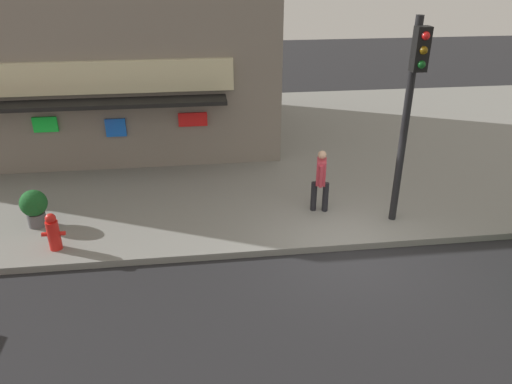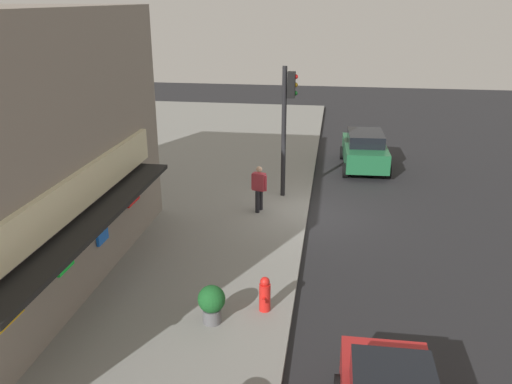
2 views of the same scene
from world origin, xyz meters
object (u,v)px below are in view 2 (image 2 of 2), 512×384
at_px(traffic_light, 287,115).
at_px(pedestrian, 259,187).
at_px(potted_plant_by_doorway, 212,302).
at_px(parked_car_green, 365,150).
at_px(fire_hydrant, 265,294).

distance_m(traffic_light, pedestrian, 2.99).
bearing_deg(traffic_light, potted_plant_by_doorway, 174.38).
bearing_deg(parked_car_green, potted_plant_by_doorway, 163.23).
xyz_separation_m(fire_hydrant, parked_car_green, (12.90, -2.93, 0.27)).
distance_m(pedestrian, potted_plant_by_doorway, 7.24).
height_order(traffic_light, pedestrian, traffic_light).
relative_size(traffic_light, fire_hydrant, 5.45).
height_order(traffic_light, fire_hydrant, traffic_light).
bearing_deg(fire_hydrant, pedestrian, 9.46).
bearing_deg(traffic_light, pedestrian, 155.93).
bearing_deg(potted_plant_by_doorway, parked_car_green, -16.77).
distance_m(pedestrian, parked_car_green, 7.55).
bearing_deg(pedestrian, potted_plant_by_doorway, 179.27).
height_order(pedestrian, potted_plant_by_doorway, pedestrian).
bearing_deg(fire_hydrant, traffic_light, 2.02).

